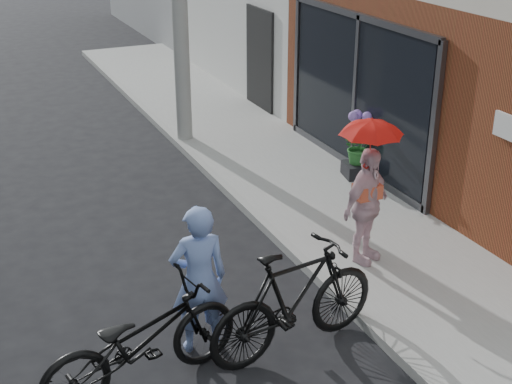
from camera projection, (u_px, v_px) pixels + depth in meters
ground at (272, 329)px, 7.79m from camera, size 80.00×80.00×0.00m
sidewalk at (344, 216)px, 10.23m from camera, size 2.20×24.00×0.12m
curb at (271, 232)px, 9.79m from camera, size 0.12×24.00×0.12m
officer at (199, 279)px, 7.17m from camera, size 0.63×0.45×1.63m
bike_left at (141, 340)px, 6.69m from camera, size 2.15×1.10×1.08m
bike_right at (295, 300)px, 7.22m from camera, size 2.06×0.83×1.20m
kimono_woman at (366, 206)px, 8.65m from camera, size 0.94×0.69×1.49m
parasol at (372, 123)px, 8.23m from camera, size 0.72×0.72×0.63m
planter at (357, 170)px, 11.41m from camera, size 0.50×0.50×0.22m
potted_plant at (359, 147)px, 11.25m from camera, size 0.50×0.44×0.56m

